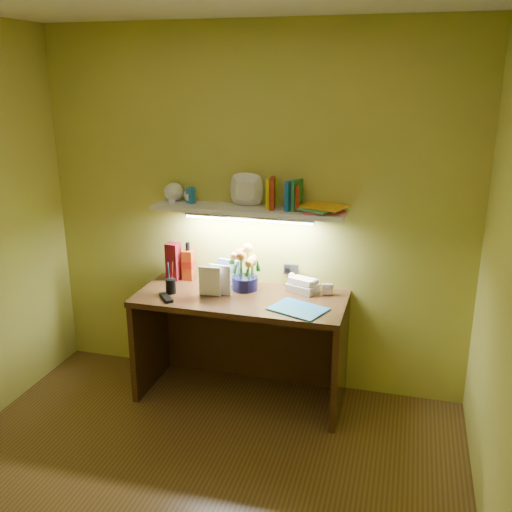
{
  "coord_description": "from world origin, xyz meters",
  "views": [
    {
      "loc": [
        1.04,
        -2.18,
        2.14
      ],
      "look_at": [
        0.07,
        1.35,
        0.99
      ],
      "focal_mm": 40.0,
      "sensor_mm": 36.0,
      "label": 1
    }
  ],
  "objects": [
    {
      "name": "tv_remote",
      "position": [
        -0.46,
        1.02,
        0.76
      ],
      "size": [
        0.14,
        0.15,
        0.02
      ],
      "primitive_type": "cube",
      "rotation": [
        0.0,
        0.0,
        0.73
      ],
      "color": "black",
      "rests_on": "desk"
    },
    {
      "name": "wall_shelf",
      "position": [
        0.02,
        1.38,
        1.34
      ],
      "size": [
        1.32,
        0.34,
        0.24
      ],
      "color": "white",
      "rests_on": "ground"
    },
    {
      "name": "blue_folder",
      "position": [
        0.42,
        1.08,
        0.75
      ],
      "size": [
        0.4,
        0.35,
        0.01
      ],
      "primitive_type": "cube",
      "rotation": [
        0.0,
        0.0,
        -0.37
      ],
      "color": "#2071B9",
      "rests_on": "desk"
    },
    {
      "name": "desk_book_b",
      "position": [
        -0.22,
        1.2,
        0.85
      ],
      "size": [
        0.15,
        0.03,
        0.21
      ],
      "primitive_type": "imported",
      "rotation": [
        0.0,
        0.0,
        -0.12
      ],
      "color": "white",
      "rests_on": "desk"
    },
    {
      "name": "whisky_box",
      "position": [
        -0.56,
        1.39,
        0.88
      ],
      "size": [
        0.09,
        0.09,
        0.27
      ],
      "primitive_type": "cube",
      "rotation": [
        0.0,
        0.0,
        -0.07
      ],
      "color": "#580B12",
      "rests_on": "desk"
    },
    {
      "name": "desk_clock",
      "position": [
        0.55,
        1.38,
        0.79
      ],
      "size": [
        0.08,
        0.06,
        0.08
      ],
      "primitive_type": "cube",
      "rotation": [
        0.0,
        0.0,
        0.28
      ],
      "color": "silver",
      "rests_on": "desk"
    },
    {
      "name": "desk",
      "position": [
        0.0,
        1.2,
        0.38
      ],
      "size": [
        1.4,
        0.6,
        0.75
      ],
      "primitive_type": "cube",
      "color": "#321E0D",
      "rests_on": "ground"
    },
    {
      "name": "desk_book_a",
      "position": [
        -0.28,
        1.16,
        0.85
      ],
      "size": [
        0.15,
        0.02,
        0.2
      ],
      "primitive_type": "imported",
      "rotation": [
        0.0,
        0.0,
        -0.0
      ],
      "color": "white",
      "rests_on": "desk"
    },
    {
      "name": "telephone",
      "position": [
        0.39,
        1.39,
        0.81
      ],
      "size": [
        0.23,
        0.2,
        0.12
      ],
      "primitive_type": null,
      "rotation": [
        0.0,
        0.0,
        -0.37
      ],
      "color": "#EDE3CA",
      "rests_on": "desk"
    },
    {
      "name": "pen_cup",
      "position": [
        -0.47,
        1.13,
        0.83
      ],
      "size": [
        0.09,
        0.09,
        0.17
      ],
      "primitive_type": "cylinder",
      "rotation": [
        0.0,
        0.0,
        -0.32
      ],
      "color": "black",
      "rests_on": "desk"
    },
    {
      "name": "art_card",
      "position": [
        -0.14,
        1.4,
        0.84
      ],
      "size": [
        0.18,
        0.07,
        0.18
      ],
      "primitive_type": null,
      "rotation": [
        0.0,
        0.0,
        -0.2
      ],
      "color": "silver",
      "rests_on": "desk"
    },
    {
      "name": "flower_bouquet",
      "position": [
        -0.01,
        1.34,
        0.91
      ],
      "size": [
        0.25,
        0.25,
        0.31
      ],
      "primitive_type": null,
      "rotation": [
        0.0,
        0.0,
        0.35
      ],
      "color": "#0E0F3D",
      "rests_on": "desk"
    },
    {
      "name": "whisky_bottle",
      "position": [
        -0.46,
        1.42,
        0.89
      ],
      "size": [
        0.08,
        0.08,
        0.28
      ],
      "primitive_type": null,
      "rotation": [
        0.0,
        0.0,
        0.02
      ],
      "color": "#B73B12",
      "rests_on": "desk"
    }
  ]
}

